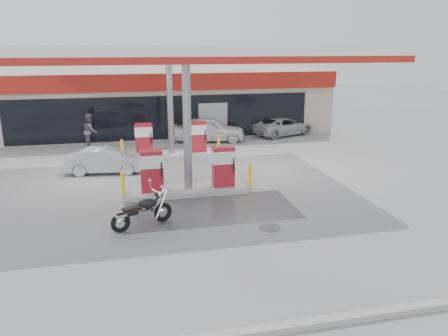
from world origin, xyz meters
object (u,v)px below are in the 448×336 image
Objects in this scene: hatchback_silver at (106,160)px; pump_island_near at (188,175)px; parked_car_left at (89,128)px; sedan_white at (209,129)px; attendant at (90,131)px; parked_motorcycle at (143,212)px; pump_island_far at (171,143)px; parked_car_right at (283,126)px.

pump_island_near is at bearing -131.51° from hatchback_silver.
parked_car_left is (-1.27, 8.40, 0.02)m from hatchback_silver.
sedan_white is 7.64m from parked_car_left.
pump_island_near is 1.45× the size of hatchback_silver.
attendant is at bearing 16.99° from hatchback_silver.
parked_car_left is (-2.61, 14.98, 0.12)m from parked_motorcycle.
pump_island_near is at bearing 173.36° from sedan_white.
hatchback_silver is (-3.23, 3.60, -0.13)m from pump_island_near.
hatchback_silver is (-3.23, -2.40, -0.13)m from pump_island_far.
pump_island_near is 12.58m from parked_car_right.
sedan_white is 1.03× the size of parked_car_right.
sedan_white is 8.09m from hatchback_silver.
parked_motorcycle is at bearing -171.53° from attendant.
hatchback_silver is at bearing -143.43° from pump_island_far.
hatchback_silver is (-5.84, -5.60, -0.14)m from sedan_white.
parked_car_left reaches higher than parked_car_right.
attendant is (-4.19, 2.80, 0.29)m from pump_island_far.
parked_car_left is (-0.31, 3.20, -0.39)m from attendant.
pump_island_near and pump_island_far have the same top height.
hatchback_silver is (-1.34, 6.58, 0.10)m from parked_motorcycle.
hatchback_silver reaches higher than parked_motorcycle.
pump_island_far is 8.62m from parked_car_right.
pump_island_near is at bearing 33.71° from parked_motorcycle.
attendant is 0.48× the size of parked_car_left.
parked_motorcycle is 0.47× the size of sedan_white.
pump_island_near is 1.24× the size of parked_car_left.
sedan_white reaches higher than hatchback_silver.
attendant is at bearing 146.27° from pump_island_far.
pump_island_far reaches higher than hatchback_silver.
parked_motorcycle is at bearing -151.24° from parked_car_left.
parked_car_left is at bearing 59.87° from parked_car_right.
pump_island_near is 6.00m from pump_island_far.
parked_motorcycle is 0.48× the size of parked_car_right.
parked_car_left is at bearing 77.67° from sedan_white.
pump_island_near is 3.53m from parked_motorcycle.
parked_motorcycle is at bearing -122.41° from pump_island_near.
parked_car_left is 1.01× the size of parked_car_right.
pump_island_near is 1.00× the size of pump_island_far.
pump_island_far is 2.56× the size of parked_motorcycle.
attendant is (-6.80, -0.40, 0.27)m from sedan_white.
parked_motorcycle is 0.48× the size of parked_car_left.
parked_motorcycle is (-1.89, -2.98, -0.23)m from pump_island_near.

